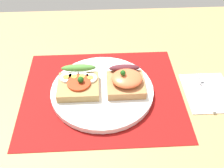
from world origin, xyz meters
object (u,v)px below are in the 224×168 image
(napkin, at_px, (206,92))
(fork, at_px, (204,90))
(plate, at_px, (100,91))
(sandwich_egg_tomato, at_px, (77,83))
(sandwich_salmon, at_px, (124,82))

(napkin, bearing_deg, fork, 161.46)
(napkin, bearing_deg, plate, 177.39)
(plate, bearing_deg, napkin, -2.61)
(plate, height_order, napkin, plate)
(plate, distance_m, sandwich_egg_tomato, 0.06)
(sandwich_egg_tomato, relative_size, sandwich_salmon, 1.02)
(plate, distance_m, napkin, 0.28)
(plate, relative_size, sandwich_egg_tomato, 2.52)
(sandwich_salmon, bearing_deg, sandwich_egg_tomato, 175.62)
(plate, xyz_separation_m, napkin, (0.28, -0.01, -0.01))
(plate, xyz_separation_m, sandwich_salmon, (0.06, 0.00, 0.03))
(plate, relative_size, napkin, 1.83)
(plate, height_order, sandwich_egg_tomato, sandwich_egg_tomato)
(napkin, xyz_separation_m, fork, (-0.01, 0.00, 0.00))
(sandwich_egg_tomato, bearing_deg, fork, -3.39)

